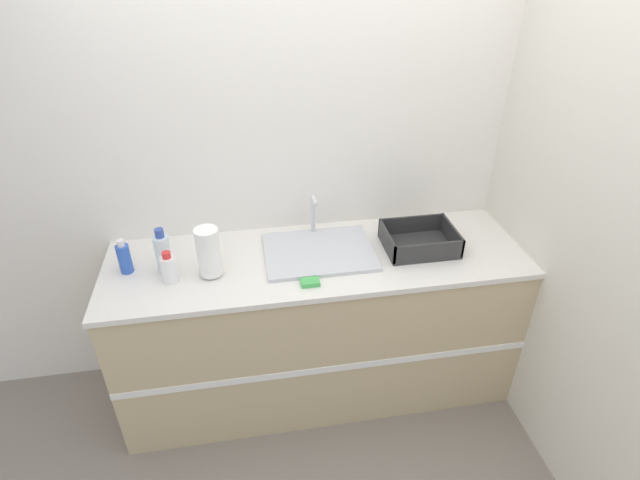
# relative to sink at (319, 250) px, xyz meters

# --- Properties ---
(ground_plane) EXTENTS (12.00, 12.00, 0.00)m
(ground_plane) POSITION_rel_sink_xyz_m (-0.01, -0.36, -0.95)
(ground_plane) COLOR slate
(wall_back) EXTENTS (4.57, 0.06, 2.60)m
(wall_back) POSITION_rel_sink_xyz_m (-0.01, 0.33, 0.35)
(wall_back) COLOR silver
(wall_back) RESTS_ON ground_plane
(wall_right) EXTENTS (0.06, 2.67, 2.60)m
(wall_right) POSITION_rel_sink_xyz_m (1.10, -0.03, 0.35)
(wall_right) COLOR beige
(wall_right) RESTS_ON ground_plane
(counter_cabinet) EXTENTS (2.19, 0.69, 0.94)m
(counter_cabinet) POSITION_rel_sink_xyz_m (-0.01, -0.03, -0.48)
(counter_cabinet) COLOR tan
(counter_cabinet) RESTS_ON ground_plane
(sink) EXTENTS (0.57, 0.43, 0.25)m
(sink) POSITION_rel_sink_xyz_m (0.00, 0.00, 0.00)
(sink) COLOR silver
(sink) RESTS_ON counter_cabinet
(paper_towel_roll) EXTENTS (0.11, 0.11, 0.26)m
(paper_towel_roll) POSITION_rel_sink_xyz_m (-0.55, -0.10, 0.12)
(paper_towel_roll) COLOR #4C4C51
(paper_towel_roll) RESTS_ON counter_cabinet
(dish_rack) EXTENTS (0.37, 0.29, 0.11)m
(dish_rack) POSITION_rel_sink_xyz_m (0.53, -0.04, 0.02)
(dish_rack) COLOR #2D2D2D
(dish_rack) RESTS_ON counter_cabinet
(bottle_blue) EXTENTS (0.06, 0.06, 0.18)m
(bottle_blue) POSITION_rel_sink_xyz_m (-0.97, -0.00, 0.07)
(bottle_blue) COLOR #2D56B7
(bottle_blue) RESTS_ON counter_cabinet
(bottle_clear) EXTENTS (0.08, 0.08, 0.24)m
(bottle_clear) POSITION_rel_sink_xyz_m (-0.78, -0.03, 0.09)
(bottle_clear) COLOR silver
(bottle_clear) RESTS_ON counter_cabinet
(bottle_white_spray) EXTENTS (0.07, 0.07, 0.17)m
(bottle_white_spray) POSITION_rel_sink_xyz_m (-0.75, -0.12, 0.06)
(bottle_white_spray) COLOR white
(bottle_white_spray) RESTS_ON counter_cabinet
(sponge) EXTENTS (0.09, 0.06, 0.02)m
(sponge) POSITION_rel_sink_xyz_m (-0.09, -0.26, -0.00)
(sponge) COLOR #4CB259
(sponge) RESTS_ON counter_cabinet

